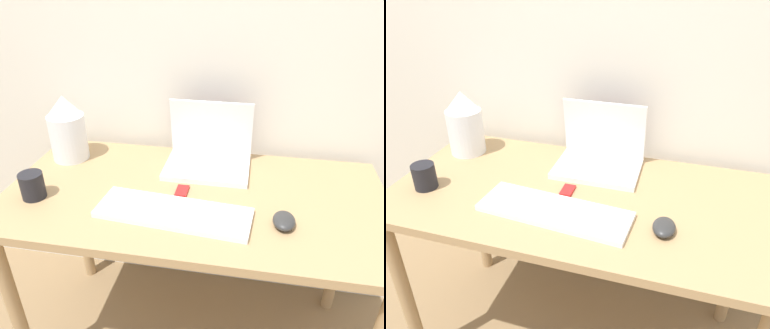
# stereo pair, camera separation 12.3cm
# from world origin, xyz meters

# --- Properties ---
(wall_back) EXTENTS (6.00, 0.05, 2.50)m
(wall_back) POSITION_xyz_m (0.00, 0.71, 1.25)
(wall_back) COLOR silver
(wall_back) RESTS_ON ground_plane
(desk) EXTENTS (1.28, 0.65, 0.73)m
(desk) POSITION_xyz_m (0.00, 0.32, 0.64)
(desk) COLOR tan
(desk) RESTS_ON ground_plane
(laptop) EXTENTS (0.31, 0.23, 0.24)m
(laptop) POSITION_xyz_m (0.02, 0.52, 0.79)
(laptop) COLOR white
(laptop) RESTS_ON desk
(keyboard) EXTENTS (0.49, 0.19, 0.02)m
(keyboard) POSITION_xyz_m (-0.04, 0.19, 0.74)
(keyboard) COLOR white
(keyboard) RESTS_ON desk
(mouse) EXTENTS (0.07, 0.09, 0.03)m
(mouse) POSITION_xyz_m (0.29, 0.20, 0.75)
(mouse) COLOR #2D2D2D
(mouse) RESTS_ON desk
(vase) EXTENTS (0.14, 0.14, 0.25)m
(vase) POSITION_xyz_m (-0.52, 0.49, 0.86)
(vase) COLOR white
(vase) RESTS_ON desk
(mp3_player) EXTENTS (0.04, 0.07, 0.01)m
(mp3_player) POSITION_xyz_m (-0.04, 0.32, 0.74)
(mp3_player) COLOR red
(mp3_player) RESTS_ON desk
(mug) EXTENTS (0.08, 0.08, 0.09)m
(mug) POSITION_xyz_m (-0.52, 0.21, 0.78)
(mug) COLOR black
(mug) RESTS_ON desk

